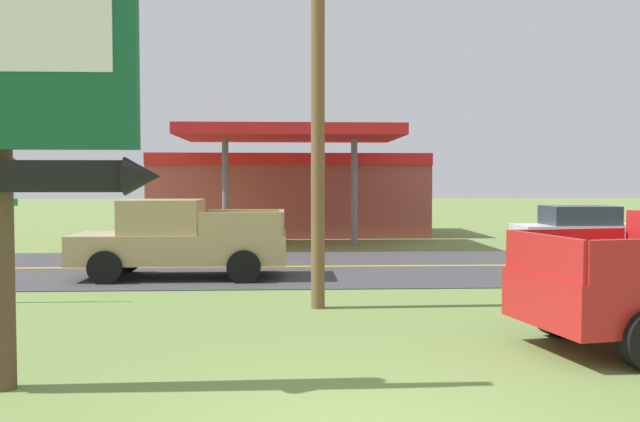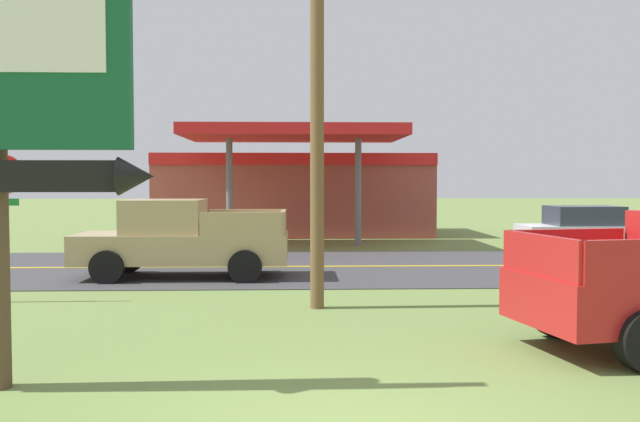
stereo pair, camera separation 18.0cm
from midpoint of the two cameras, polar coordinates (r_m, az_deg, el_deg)
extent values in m
cube|color=#3D3D3F|center=(19.08, -0.26, -4.72)|extent=(140.00, 8.00, 0.02)
cube|color=gold|center=(19.08, -0.26, -4.68)|extent=(126.00, 0.20, 0.01)
cone|color=black|center=(7.94, -14.57, 2.85)|extent=(0.40, 0.44, 0.44)
cylinder|color=slate|center=(14.82, -24.60, -2.79)|extent=(0.08, 0.08, 2.20)
cylinder|color=red|center=(14.73, -24.74, 2.82)|extent=(0.76, 0.03, 0.76)
cylinder|color=white|center=(14.75, -24.71, 2.82)|extent=(0.80, 0.01, 0.80)
cube|color=#19722D|center=(14.74, -24.71, 0.68)|extent=(0.56, 0.03, 0.14)
cylinder|color=brown|center=(12.91, 0.16, 10.46)|extent=(0.26, 0.26, 8.40)
cube|color=#A84C42|center=(31.26, -2.00, 1.39)|extent=(12.00, 6.00, 3.60)
cube|color=red|center=(28.22, -2.00, 4.41)|extent=(12.00, 0.12, 0.50)
cube|color=red|center=(25.32, -2.00, 6.56)|extent=(8.00, 5.00, 0.40)
cylinder|color=slate|center=(25.37, -7.43, 1.79)|extent=(0.24, 0.24, 4.20)
cylinder|color=slate|center=(25.37, 3.43, 1.80)|extent=(0.24, 0.24, 4.20)
cube|color=red|center=(11.08, 20.41, -2.88)|extent=(1.94, 0.50, 0.56)
cube|color=red|center=(9.79, 18.63, -3.55)|extent=(0.48, 1.87, 0.56)
cylinder|color=black|center=(11.22, 19.78, -7.96)|extent=(0.84, 0.43, 0.80)
cube|color=tan|center=(17.22, -11.16, -3.04)|extent=(5.20, 1.96, 0.72)
cube|color=tan|center=(17.24, -12.66, -0.45)|extent=(1.90, 1.80, 0.84)
cube|color=#28333D|center=(17.43, -15.53, -0.45)|extent=(0.10, 1.66, 0.71)
cube|color=tan|center=(16.08, -6.32, -1.11)|extent=(1.95, 0.12, 0.56)
cube|color=tan|center=(17.91, -5.88, -0.74)|extent=(1.95, 0.12, 0.56)
cube|color=tan|center=(16.95, -2.80, -0.91)|extent=(0.12, 1.88, 0.56)
cylinder|color=black|center=(16.64, -17.19, -4.54)|extent=(0.80, 0.28, 0.80)
cylinder|color=black|center=(18.53, -15.60, -3.81)|extent=(0.80, 0.28, 0.80)
cylinder|color=black|center=(16.11, -6.01, -4.68)|extent=(0.80, 0.28, 0.80)
cylinder|color=black|center=(18.05, -5.58, -3.90)|extent=(0.80, 0.28, 0.80)
cube|color=silver|center=(22.95, 21.83, -2.00)|extent=(4.20, 1.76, 0.72)
cube|color=#2D3842|center=(22.85, 21.51, -0.35)|extent=(2.10, 1.56, 0.60)
cylinder|color=black|center=(24.32, 23.79, -2.64)|extent=(0.64, 0.24, 0.64)
cylinder|color=black|center=(23.31, 18.01, -2.76)|extent=(0.64, 0.24, 0.64)
cylinder|color=black|center=(21.67, 19.60, -3.17)|extent=(0.64, 0.24, 0.64)
camera|label=1|loc=(0.09, -89.63, 0.02)|focal=38.02mm
camera|label=2|loc=(0.09, 90.37, -0.02)|focal=38.02mm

